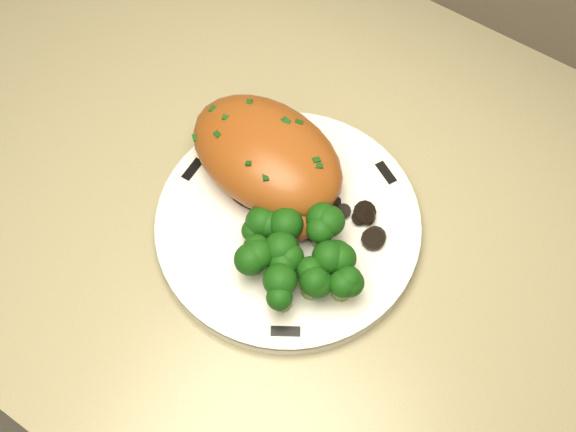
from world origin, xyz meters
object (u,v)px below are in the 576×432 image
Objects in this scene: plate at (288,225)px; broccoli_florets at (298,257)px; counter at (403,401)px; chicken_breast at (269,161)px.

broccoli_florets is at bearing -45.11° from plate.
counter is 0.46m from plate.
broccoli_florets is (0.08, -0.07, -0.01)m from chicken_breast.
chicken_breast is (-0.04, 0.03, 0.04)m from plate.
chicken_breast reaches higher than plate.
chicken_breast is at bearing -177.67° from counter.
counter reaches higher than broccoli_florets.
chicken_breast reaches higher than broccoli_florets.
broccoli_florets is at bearing -33.68° from chicken_breast.
plate is 0.07m from chicken_breast.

